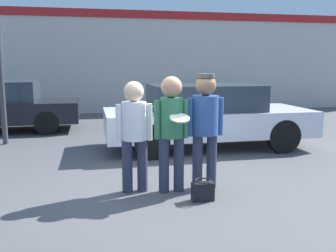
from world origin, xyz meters
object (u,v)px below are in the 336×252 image
parked_car_near (206,115)px  person_middle_with_frisbee (172,125)px  handbag (203,191)px  person_left (134,128)px  person_right (205,120)px  shrub (209,98)px

parked_car_near → person_middle_with_frisbee: bearing=-116.9°
person_middle_with_frisbee → handbag: (0.34, -0.45, -0.85)m
person_middle_with_frisbee → person_left: bearing=167.8°
person_right → shrub: bearing=71.7°
shrub → handbag: 9.70m
person_middle_with_frisbee → parked_car_near: (1.40, 2.77, -0.27)m
person_left → handbag: person_left is taller
person_left → shrub: size_ratio=1.43×
person_middle_with_frisbee → parked_car_near: bearing=63.1°
person_left → person_right: size_ratio=0.94×
parked_car_near → person_right: bearing=-108.1°
person_left → parked_car_near: person_left is taller
person_right → person_middle_with_frisbee: bearing=-173.2°
shrub → person_middle_with_frisbee: bearing=-111.2°
person_right → handbag: size_ratio=5.69×
person_middle_with_frisbee → handbag: 1.02m
person_left → person_right: person_right is taller
person_middle_with_frisbee → parked_car_near: person_middle_with_frisbee is taller
person_right → handbag: (-0.18, -0.51, -0.90)m
parked_car_near → shrub: bearing=71.6°
person_left → parked_car_near: size_ratio=0.35×
shrub → handbag: size_ratio=3.75×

